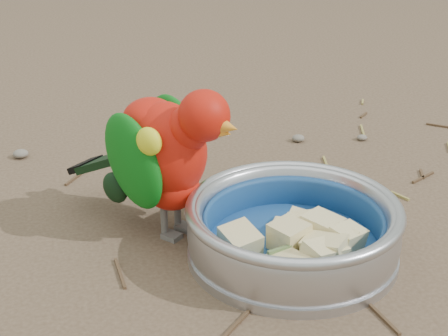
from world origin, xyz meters
name	(u,v)px	position (x,y,z in m)	size (l,w,h in m)	color
ground	(245,261)	(0.00, 0.00, 0.00)	(60.00, 60.00, 0.00)	brown
food_bowl	(292,250)	(0.05, 0.00, 0.01)	(0.22, 0.22, 0.02)	#B2B2BA
bowl_wall	(293,224)	(0.05, 0.00, 0.04)	(0.22, 0.22, 0.04)	#B2B2BA
fruit_wedges	(293,230)	(0.05, 0.00, 0.03)	(0.13, 0.13, 0.03)	beige
lory_parrot	(166,162)	(-0.07, 0.08, 0.08)	(0.10, 0.21, 0.17)	red
ground_debris	(233,222)	(0.01, 0.08, 0.00)	(0.90, 0.80, 0.01)	olive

